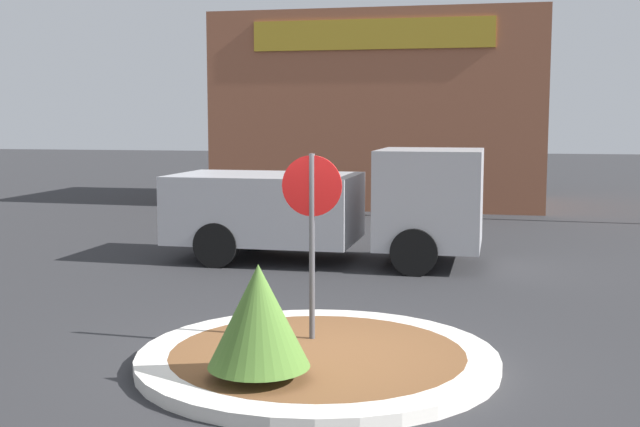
% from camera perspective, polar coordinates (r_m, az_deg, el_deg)
% --- Properties ---
extents(ground_plane, '(120.00, 120.00, 0.00)m').
position_cam_1_polar(ground_plane, '(9.49, -0.17, -10.68)').
color(ground_plane, '#2D2D30').
extents(traffic_island, '(4.20, 4.20, 0.15)m').
position_cam_1_polar(traffic_island, '(9.47, -0.17, -10.25)').
color(traffic_island, silver).
rests_on(traffic_island, ground_plane).
extents(stop_sign, '(0.74, 0.07, 2.43)m').
position_cam_1_polar(stop_sign, '(9.70, -0.58, -0.06)').
color(stop_sign, '#4C4C51').
rests_on(stop_sign, ground_plane).
extents(island_shrub, '(1.07, 1.07, 1.21)m').
position_cam_1_polar(island_shrub, '(8.37, -4.39, -7.25)').
color(island_shrub, brown).
rests_on(island_shrub, traffic_island).
extents(utility_truck, '(6.16, 2.51, 2.26)m').
position_cam_1_polar(utility_truck, '(15.94, 0.86, 0.62)').
color(utility_truck, '#B2B2B7').
rests_on(utility_truck, ground_plane).
extents(storefront_building, '(10.46, 6.07, 6.19)m').
position_cam_1_polar(storefront_building, '(27.57, 4.53, 7.24)').
color(storefront_building, '#93563D').
rests_on(storefront_building, ground_plane).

